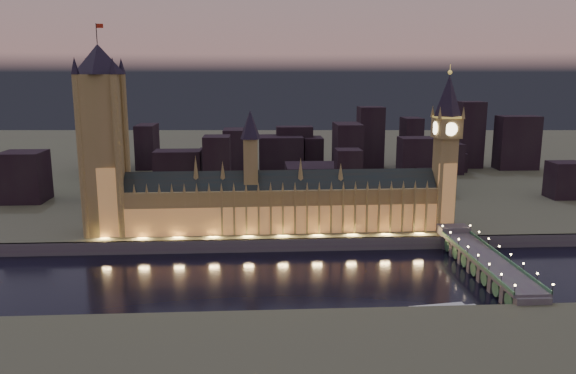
{
  "coord_description": "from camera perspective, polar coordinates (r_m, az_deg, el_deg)",
  "views": [
    {
      "loc": [
        -15.18,
        -292.75,
        109.39
      ],
      "look_at": [
        5.0,
        55.0,
        38.0
      ],
      "focal_mm": 35.0,
      "sensor_mm": 36.0,
      "label": 1
    }
  ],
  "objects": [
    {
      "name": "victoria_tower",
      "position": [
        368.95,
        -18.28,
        5.31
      ],
      "size": [
        31.68,
        31.68,
        130.19
      ],
      "color": "olive",
      "rests_on": "north_bank"
    },
    {
      "name": "embankment_wall",
      "position": [
        350.32,
        -0.69,
        -5.93
      ],
      "size": [
        2000.0,
        2.5,
        8.0
      ],
      "primitive_type": "cube",
      "color": "#514057",
      "rests_on": "ground"
    },
    {
      "name": "palace_of_westminster",
      "position": [
        364.43,
        -0.75,
        -1.59
      ],
      "size": [
        202.0,
        23.54,
        78.0
      ],
      "color": "olive",
      "rests_on": "north_bank"
    },
    {
      "name": "elizabeth_tower",
      "position": [
        377.81,
        15.79,
        4.74
      ],
      "size": [
        18.0,
        18.0,
        106.3
      ],
      "color": "olive",
      "rests_on": "north_bank"
    },
    {
      "name": "ground_plane",
      "position": [
        312.89,
        -0.33,
        -8.88
      ],
      "size": [
        2000.0,
        2000.0,
        0.0
      ],
      "primitive_type": "plane",
      "color": "black",
      "rests_on": "ground"
    },
    {
      "name": "city_backdrop",
      "position": [
        548.17,
        1.74,
        3.38
      ],
      "size": [
        498.35,
        215.63,
        87.37
      ],
      "color": "black",
      "rests_on": "north_bank"
    },
    {
      "name": "river_boat",
      "position": [
        271.17,
        15.03,
        -12.27
      ],
      "size": [
        51.01,
        18.65,
        4.5
      ],
      "color": "#514057",
      "rests_on": "ground"
    },
    {
      "name": "north_bank",
      "position": [
        819.69,
        -2.24,
        4.19
      ],
      "size": [
        2000.0,
        960.0,
        8.0
      ],
      "primitive_type": "cube",
      "color": "#534C41",
      "rests_on": "ground"
    },
    {
      "name": "westminster_bridge",
      "position": [
        331.75,
        19.2,
        -7.25
      ],
      "size": [
        18.65,
        113.0,
        15.9
      ],
      "color": "#514057",
      "rests_on": "ground"
    }
  ]
}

